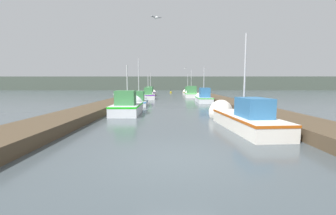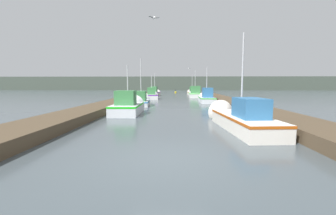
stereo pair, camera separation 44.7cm
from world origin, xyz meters
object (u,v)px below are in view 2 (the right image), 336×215
(fishing_boat_2, at_px, (141,101))
(seagull_1, at_px, (189,68))
(fishing_boat_6, at_px, (155,93))
(channel_buoy, at_px, (176,92))
(fishing_boat_4, at_px, (152,95))
(fishing_boat_7, at_px, (192,92))
(seagull_lead, at_px, (154,18))
(fishing_boat_1, at_px, (129,106))
(mooring_piling_1, at_px, (154,91))
(mooring_piling_3, at_px, (117,102))
(fishing_boat_3, at_px, (206,98))
(fishing_boat_0, at_px, (238,117))
(fishing_boat_5, at_px, (195,94))
(mooring_piling_0, at_px, (133,97))
(mooring_piling_2, at_px, (209,95))

(fishing_boat_2, bearing_deg, seagull_1, 62.78)
(fishing_boat_2, height_order, fishing_boat_6, fishing_boat_2)
(channel_buoy, distance_m, seagull_1, 17.97)
(fishing_boat_4, height_order, fishing_boat_7, fishing_boat_7)
(fishing_boat_6, distance_m, seagull_lead, 27.74)
(fishing_boat_2, relative_size, fishing_boat_6, 0.93)
(fishing_boat_1, xyz_separation_m, mooring_piling_1, (-1.19, 30.16, 0.12))
(mooring_piling_3, relative_size, channel_buoy, 1.31)
(fishing_boat_4, xyz_separation_m, seagull_lead, (2.27, -19.26, 4.77))
(fishing_boat_4, distance_m, fishing_boat_7, 13.60)
(fishing_boat_1, xyz_separation_m, mooring_piling_3, (-1.24, 1.50, 0.15))
(fishing_boat_3, bearing_deg, fishing_boat_4, 142.60)
(fishing_boat_6, height_order, channel_buoy, fishing_boat_6)
(fishing_boat_6, xyz_separation_m, channel_buoy, (3.53, 12.18, -0.36))
(mooring_piling_3, bearing_deg, channel_buoy, 82.53)
(fishing_boat_3, bearing_deg, fishing_boat_2, -151.31)
(fishing_boat_7, bearing_deg, fishing_boat_3, -90.41)
(fishing_boat_1, height_order, fishing_boat_3, fishing_boat_3)
(fishing_boat_6, distance_m, seagull_1, 8.48)
(fishing_boat_6, relative_size, seagull_lead, 10.05)
(fishing_boat_2, bearing_deg, mooring_piling_3, -107.53)
(fishing_boat_0, bearing_deg, fishing_boat_5, 85.24)
(mooring_piling_1, distance_m, channel_buoy, 6.63)
(mooring_piling_0, bearing_deg, fishing_boat_1, -80.80)
(fishing_boat_3, bearing_deg, fishing_boat_1, -123.68)
(mooring_piling_3, bearing_deg, fishing_boat_6, 87.65)
(fishing_boat_4, bearing_deg, fishing_boat_6, 87.34)
(fishing_boat_3, xyz_separation_m, mooring_piling_1, (-7.90, 20.53, 0.11))
(mooring_piling_0, bearing_deg, fishing_boat_6, 85.20)
(fishing_boat_6, relative_size, channel_buoy, 5.55)
(fishing_boat_1, distance_m, mooring_piling_0, 9.45)
(fishing_boat_0, bearing_deg, fishing_boat_1, 137.03)
(fishing_boat_4, height_order, mooring_piling_3, fishing_boat_4)
(mooring_piling_3, bearing_deg, fishing_boat_5, 67.08)
(fishing_boat_0, bearing_deg, fishing_boat_2, 114.97)
(fishing_boat_3, distance_m, mooring_piling_3, 11.38)
(fishing_boat_5, distance_m, fishing_boat_7, 7.94)
(fishing_boat_1, distance_m, channel_buoy, 35.28)
(fishing_boat_4, bearing_deg, fishing_boat_5, 28.30)
(fishing_boat_3, relative_size, mooring_piling_1, 3.95)
(mooring_piling_1, bearing_deg, fishing_boat_5, -56.21)
(mooring_piling_1, height_order, seagull_lead, seagull_lead)
(mooring_piling_3, bearing_deg, fishing_boat_1, -50.31)
(fishing_boat_1, xyz_separation_m, mooring_piling_0, (-1.51, 9.32, 0.07))
(fishing_boat_2, xyz_separation_m, mooring_piling_3, (-1.18, -4.61, 0.23))
(fishing_boat_0, distance_m, mooring_piling_2, 18.16)
(fishing_boat_5, distance_m, mooring_piling_2, 6.03)
(fishing_boat_1, bearing_deg, fishing_boat_3, 54.02)
(fishing_boat_6, bearing_deg, mooring_piling_3, -88.66)
(fishing_boat_3, relative_size, seagull_1, 9.79)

